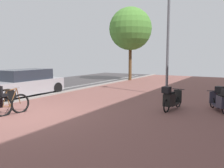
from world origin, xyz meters
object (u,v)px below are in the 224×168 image
Objects in this scene: scooter_near at (224,97)px; parked_car_near at (25,83)px; street_tree at (130,29)px; scooter_far at (221,101)px; scooter_extra at (171,99)px; bicycle_foreground at (10,104)px; lamp_post at (168,36)px.

scooter_near is 9.70m from parked_car_near.
scooter_far is at bearing -47.76° from street_tree.
scooter_far is at bearing 21.72° from scooter_extra.
street_tree is at bearing 132.24° from scooter_far.
lamp_post is at bearing 63.44° from bicycle_foreground.
parked_car_near is 8.02m from lamp_post.
lamp_post is (3.59, 7.19, 2.78)m from bicycle_foreground.
lamp_post is 0.92× the size of street_tree.
street_tree reaches higher than scooter_far.
scooter_near is 0.29× the size of street_tree.
parked_car_near is (-7.68, -0.54, 0.23)m from scooter_extra.
bicycle_foreground is 0.85× the size of scooter_extra.
scooter_near is 1.07× the size of scooter_extra.
bicycle_foreground is at bearing -116.56° from lamp_post.
bicycle_foreground is 7.88m from scooter_far.
bicycle_foreground is 0.96× the size of scooter_far.
street_tree is (-8.23, 7.98, 3.99)m from scooter_near.
lamp_post is at bearing -49.72° from street_tree.
scooter_near is 4.50m from lamp_post.
scooter_near is at bearing -31.39° from lamp_post.
lamp_post is at bearing 148.61° from scooter_near.
street_tree reaches higher than bicycle_foreground.
scooter_extra is (-1.74, -1.75, 0.03)m from scooter_near.
bicycle_foreground is 0.23× the size of street_tree.
parked_car_near is (-2.80, 3.05, 0.28)m from bicycle_foreground.
parked_car_near reaches higher than scooter_extra.
bicycle_foreground is 0.80× the size of scooter_near.
scooter_extra is at bearing 4.00° from parked_car_near.
scooter_extra is at bearing -56.31° from street_tree.
scooter_far is 12.85m from street_tree.
scooter_far is at bearing 32.88° from bicycle_foreground.
scooter_near is 12.14m from street_tree.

